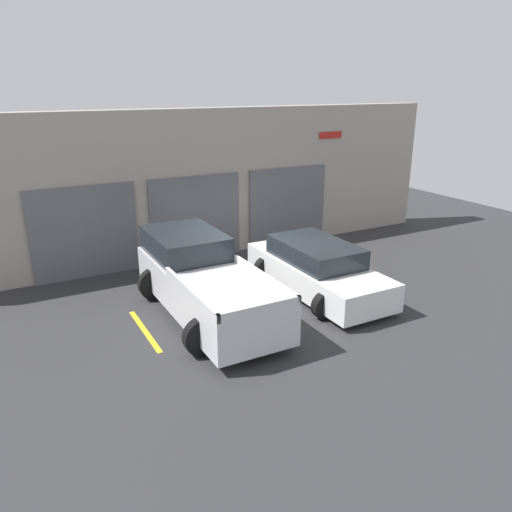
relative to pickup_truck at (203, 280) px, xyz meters
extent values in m
plane|color=#2D2D30|center=(1.55, 0.76, -0.82)|extent=(28.00, 28.00, 0.00)
cube|color=#9E9389|center=(1.55, 4.06, 1.45)|extent=(17.32, 0.60, 4.54)
cube|color=#595B60|center=(-1.96, 3.72, 0.48)|extent=(2.90, 0.08, 2.60)
cube|color=#595B60|center=(1.35, 3.72, 0.48)|extent=(2.90, 0.08, 2.60)
cube|color=#595B60|center=(4.65, 3.72, 0.48)|extent=(2.90, 0.08, 2.60)
cube|color=#B21E19|center=(6.31, 3.73, 2.75)|extent=(0.90, 0.03, 0.22)
cube|color=silver|center=(0.00, -0.27, -0.14)|extent=(1.81, 5.09, 0.90)
cube|color=#1E2328|center=(0.00, 1.13, 0.61)|extent=(1.66, 2.29, 0.60)
cube|color=silver|center=(-0.86, -1.41, 0.40)|extent=(0.08, 2.80, 0.18)
cube|color=silver|center=(0.86, -1.41, 0.40)|extent=(0.08, 2.80, 0.18)
cube|color=silver|center=(0.00, -2.77, 0.40)|extent=(1.81, 0.08, 0.18)
cylinder|color=black|center=(-0.79, 1.31, -0.41)|extent=(0.82, 0.22, 0.82)
cylinder|color=black|center=(0.79, 1.31, -0.41)|extent=(0.82, 0.22, 0.82)
cylinder|color=black|center=(-0.79, -1.85, -0.41)|extent=(0.82, 0.22, 0.82)
cylinder|color=black|center=(0.79, -1.85, -0.41)|extent=(0.82, 0.22, 0.82)
cube|color=white|center=(3.10, -0.27, -0.33)|extent=(1.73, 4.52, 0.69)
cube|color=#1E2328|center=(3.10, -0.15, 0.27)|extent=(1.52, 2.49, 0.50)
cylinder|color=black|center=(2.34, 1.13, -0.49)|extent=(0.66, 0.22, 0.66)
cylinder|color=black|center=(3.85, 1.13, -0.49)|extent=(0.66, 0.22, 0.66)
cylinder|color=black|center=(2.34, -1.67, -0.49)|extent=(0.66, 0.22, 0.66)
cylinder|color=black|center=(3.85, -1.67, -0.49)|extent=(0.66, 0.22, 0.66)
cube|color=gold|center=(-1.55, -0.27, -0.82)|extent=(0.12, 2.20, 0.01)
cube|color=gold|center=(1.55, -0.27, -0.82)|extent=(0.12, 2.20, 0.01)
cube|color=gold|center=(4.64, -0.27, -0.82)|extent=(0.12, 2.20, 0.01)
camera|label=1|loc=(-4.11, -10.19, 4.39)|focal=35.00mm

